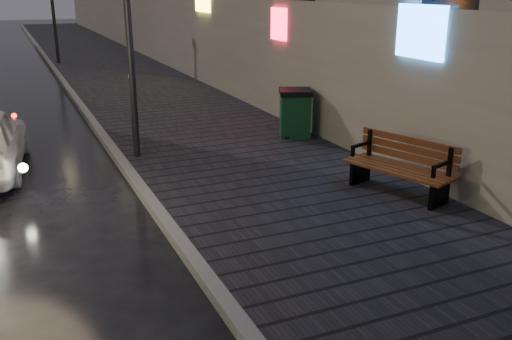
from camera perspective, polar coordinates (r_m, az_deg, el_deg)
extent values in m
plane|color=black|center=(6.56, -16.15, -15.78)|extent=(120.00, 120.00, 0.00)
cube|color=black|center=(27.06, -14.53, 10.13)|extent=(4.60, 58.00, 0.15)
cube|color=slate|center=(26.78, -19.65, 9.59)|extent=(0.20, 58.00, 0.15)
cylinder|color=black|center=(11.75, -12.58, 13.17)|extent=(0.14, 0.14, 5.00)
cylinder|color=black|center=(27.59, -19.68, 15.20)|extent=(0.14, 0.14, 5.00)
cube|color=black|center=(9.63, 17.85, -2.32)|extent=(0.52, 0.23, 0.42)
cube|color=black|center=(9.71, 18.75, 0.06)|extent=(0.08, 0.08, 0.74)
cube|color=black|center=(9.43, 17.98, 0.49)|extent=(0.44, 0.19, 0.05)
cube|color=black|center=(10.44, 10.37, -0.14)|extent=(0.52, 0.23, 0.42)
cube|color=black|center=(10.51, 11.25, 2.04)|extent=(0.08, 0.08, 0.74)
cube|color=black|center=(10.25, 10.35, 2.48)|extent=(0.44, 0.19, 0.05)
cube|color=#512111|center=(9.93, 14.06, 0.13)|extent=(1.23, 2.01, 0.04)
cube|color=#512111|center=(10.05, 15.00, 2.09)|extent=(0.64, 1.81, 0.42)
cube|color=#0E3217|center=(13.42, 3.92, 5.45)|extent=(0.88, 0.88, 0.99)
cube|color=black|center=(13.31, 3.97, 7.79)|extent=(0.95, 0.95, 0.12)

